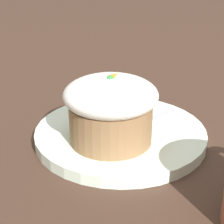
% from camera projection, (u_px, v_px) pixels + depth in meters
% --- Properties ---
extents(ground_plane, '(4.00, 4.00, 0.00)m').
position_uv_depth(ground_plane, '(120.00, 139.00, 0.49)').
color(ground_plane, '#3D281E').
extents(dessert_plate, '(0.22, 0.22, 0.01)m').
position_uv_depth(dessert_plate, '(120.00, 134.00, 0.49)').
color(dessert_plate, silver).
rests_on(dessert_plate, ground_plane).
extents(carrot_cake, '(0.11, 0.11, 0.08)m').
position_uv_depth(carrot_cake, '(112.00, 108.00, 0.44)').
color(carrot_cake, olive).
rests_on(carrot_cake, dessert_plate).
extents(spoon, '(0.13, 0.08, 0.01)m').
position_uv_depth(spoon, '(128.00, 129.00, 0.48)').
color(spoon, '#B7B7BC').
rests_on(spoon, dessert_plate).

